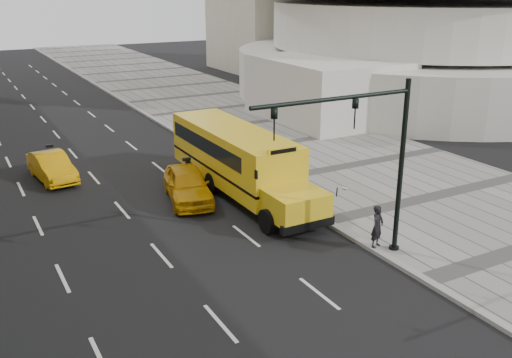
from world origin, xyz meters
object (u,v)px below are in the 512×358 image
school_bus (236,156)px  traffic_signal (371,151)px  pedestrian (377,226)px  taxi_far (52,167)px  taxi_near (188,185)px

school_bus → traffic_signal: size_ratio=1.81×
school_bus → pedestrian: (1.65, -8.16, -0.80)m
taxi_far → traffic_signal: traffic_signal is taller
taxi_near → pedestrian: 9.13m
taxi_near → pedestrian: (4.15, -8.13, 0.20)m
school_bus → taxi_far: 9.51m
pedestrian → traffic_signal: bearing=-174.9°
school_bus → taxi_near: school_bus is taller
taxi_far → traffic_signal: size_ratio=0.65×
taxi_far → traffic_signal: (8.06, -14.56, 3.40)m
school_bus → traffic_signal: bearing=-85.4°
pedestrian → traffic_signal: size_ratio=0.25×
taxi_near → taxi_far: size_ratio=1.07×
school_bus → taxi_far: size_ratio=2.77×
pedestrian → traffic_signal: (-0.96, -0.48, 3.13)m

